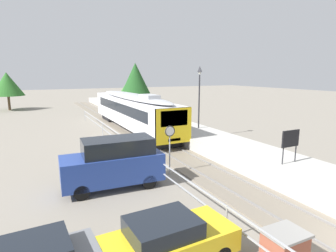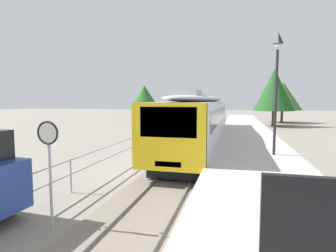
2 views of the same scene
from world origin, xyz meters
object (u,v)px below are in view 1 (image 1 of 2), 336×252
at_px(commuter_train, 132,109).
at_px(parked_van_blue, 114,163).
at_px(platform_notice_board, 290,140).
at_px(speed_limit_sign, 170,138).
at_px(brick_utility_cabinet, 284,249).
at_px(parked_hatchback_yellow, 168,240).
at_px(platform_lamp_mid_platform, 199,85).

height_order(commuter_train, parked_van_blue, commuter_train).
bearing_deg(platform_notice_board, speed_limit_sign, 147.15).
xyz_separation_m(brick_utility_cabinet, parked_hatchback_yellow, (-3.01, 1.60, 0.22)).
height_order(speed_limit_sign, brick_utility_cabinet, speed_limit_sign).
relative_size(brick_utility_cabinet, parked_van_blue, 0.24).
distance_m(platform_lamp_mid_platform, parked_van_blue, 12.49).
distance_m(platform_lamp_mid_platform, platform_notice_board, 10.66).
bearing_deg(brick_utility_cabinet, parked_hatchback_yellow, 152.07).
relative_size(platform_notice_board, speed_limit_sign, 0.64).
height_order(brick_utility_cabinet, parked_hatchback_yellow, parked_hatchback_yellow).
bearing_deg(parked_hatchback_yellow, speed_limit_sign, 62.94).
distance_m(brick_utility_cabinet, parked_van_blue, 8.48).
xyz_separation_m(commuter_train, parked_hatchback_yellow, (-5.66, -19.40, -1.35)).
bearing_deg(parked_van_blue, platform_lamp_mid_platform, 37.13).
bearing_deg(parked_van_blue, platform_notice_board, -19.38).
relative_size(commuter_train, parked_hatchback_yellow, 4.45).
xyz_separation_m(commuter_train, brick_utility_cabinet, (-2.64, -21.00, -1.57)).
height_order(platform_notice_board, parked_van_blue, platform_notice_board).
height_order(platform_notice_board, parked_hatchback_yellow, platform_notice_board).
bearing_deg(platform_notice_board, parked_hatchback_yellow, -159.71).
bearing_deg(commuter_train, parked_hatchback_yellow, -106.25).
height_order(platform_lamp_mid_platform, parked_hatchback_yellow, platform_lamp_mid_platform).
distance_m(platform_notice_board, parked_hatchback_yellow, 9.55).
distance_m(brick_utility_cabinet, parked_hatchback_yellow, 3.42).
relative_size(platform_lamp_mid_platform, brick_utility_cabinet, 4.42).
bearing_deg(parked_hatchback_yellow, platform_notice_board, 20.29).
height_order(commuter_train, platform_lamp_mid_platform, platform_lamp_mid_platform).
bearing_deg(speed_limit_sign, platform_lamp_mid_platform, 47.50).
distance_m(commuter_train, brick_utility_cabinet, 21.22).
bearing_deg(parked_van_blue, parked_hatchback_yellow, -91.20).
height_order(platform_lamp_mid_platform, parked_van_blue, platform_lamp_mid_platform).
height_order(commuter_train, brick_utility_cabinet, commuter_train).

